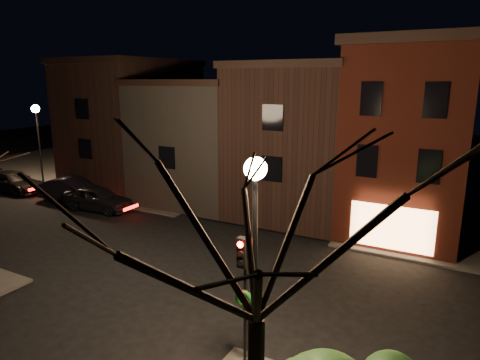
% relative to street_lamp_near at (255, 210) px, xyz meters
% --- Properties ---
extents(ground, '(120.00, 120.00, 0.00)m').
position_rel_street_lamp_near_xyz_m(ground, '(-6.20, 6.00, -5.18)').
color(ground, black).
rests_on(ground, ground).
extents(sidewalk_far_left, '(30.00, 30.00, 0.12)m').
position_rel_street_lamp_near_xyz_m(sidewalk_far_left, '(-26.20, 26.00, -5.12)').
color(sidewalk_far_left, '#2D2B28').
rests_on(sidewalk_far_left, ground).
extents(corner_building, '(6.50, 8.50, 10.50)m').
position_rel_street_lamp_near_xyz_m(corner_building, '(1.80, 15.47, 0.22)').
color(corner_building, '#3D120A').
rests_on(corner_building, ground).
extents(row_building_a, '(7.30, 10.30, 9.40)m').
position_rel_street_lamp_near_xyz_m(row_building_a, '(-4.70, 16.50, -0.34)').
color(row_building_a, black).
rests_on(row_building_a, ground).
extents(row_building_b, '(7.80, 10.30, 8.40)m').
position_rel_street_lamp_near_xyz_m(row_building_b, '(-11.95, 16.50, -0.85)').
color(row_building_b, black).
rests_on(row_building_b, ground).
extents(row_building_c, '(7.30, 10.30, 9.90)m').
position_rel_street_lamp_near_xyz_m(row_building_c, '(-19.20, 16.50, -0.09)').
color(row_building_c, black).
rests_on(row_building_c, ground).
extents(street_lamp_near, '(0.60, 0.60, 6.48)m').
position_rel_street_lamp_near_xyz_m(street_lamp_near, '(0.00, 0.00, 0.00)').
color(street_lamp_near, black).
rests_on(street_lamp_near, sidewalk_near_right).
extents(street_lamp_far, '(0.60, 0.60, 6.48)m').
position_rel_street_lamp_near_xyz_m(street_lamp_far, '(-25.20, 12.20, 0.00)').
color(street_lamp_far, black).
rests_on(street_lamp_far, sidewalk_far_left).
extents(traffic_signal, '(0.58, 0.38, 4.05)m').
position_rel_street_lamp_near_xyz_m(traffic_signal, '(-0.60, 0.49, -2.37)').
color(traffic_signal, black).
rests_on(traffic_signal, sidewalk_near_right).
extents(bare_tree_right, '(6.40, 6.40, 8.50)m').
position_rel_street_lamp_near_xyz_m(bare_tree_right, '(1.30, -2.50, 0.97)').
color(bare_tree_right, black).
rests_on(bare_tree_right, sidewalk_near_right).
extents(parked_car_a, '(4.94, 2.33, 1.63)m').
position_rel_street_lamp_near_xyz_m(parked_car_a, '(-16.57, 9.86, -4.36)').
color(parked_car_a, black).
rests_on(parked_car_a, ground).
extents(parked_car_b, '(5.36, 2.46, 1.70)m').
position_rel_street_lamp_near_xyz_m(parked_car_b, '(-19.71, 10.50, -4.33)').
color(parked_car_b, black).
rests_on(parked_car_b, ground).
extents(parked_car_c, '(5.50, 2.51, 1.56)m').
position_rel_street_lamp_near_xyz_m(parked_car_c, '(-26.05, 10.18, -4.40)').
color(parked_car_c, black).
rests_on(parked_car_c, ground).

